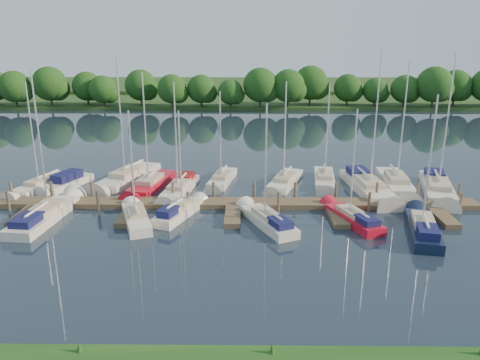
{
  "coord_description": "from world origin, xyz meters",
  "views": [
    {
      "loc": [
        0.91,
        -28.31,
        13.31
      ],
      "look_at": [
        0.53,
        8.0,
        2.2
      ],
      "focal_mm": 35.0,
      "sensor_mm": 36.0,
      "label": 1
    }
  ],
  "objects_px": {
    "dock": "(233,206)",
    "sailboat_s_2": "(180,212)",
    "sailboat_n_0": "(41,187)",
    "sailboat_n_5": "(222,180)",
    "motorboat": "(66,183)"
  },
  "relations": [
    {
      "from": "dock",
      "to": "sailboat_s_2",
      "type": "bearing_deg",
      "value": -156.33
    },
    {
      "from": "dock",
      "to": "sailboat_n_0",
      "type": "relative_size",
      "value": 3.99
    },
    {
      "from": "sailboat_s_2",
      "to": "sailboat_n_5",
      "type": "bearing_deg",
      "value": 93.31
    },
    {
      "from": "dock",
      "to": "motorboat",
      "type": "height_order",
      "value": "motorboat"
    },
    {
      "from": "dock",
      "to": "motorboat",
      "type": "xyz_separation_m",
      "value": [
        -15.64,
        5.47,
        0.16
      ]
    },
    {
      "from": "sailboat_n_5",
      "to": "sailboat_s_2",
      "type": "bearing_deg",
      "value": 82.37
    },
    {
      "from": "sailboat_n_5",
      "to": "dock",
      "type": "bearing_deg",
      "value": 111.14
    },
    {
      "from": "sailboat_n_5",
      "to": "motorboat",
      "type": "bearing_deg",
      "value": 16.02
    },
    {
      "from": "dock",
      "to": "sailboat_n_0",
      "type": "xyz_separation_m",
      "value": [
        -17.69,
        4.76,
        0.07
      ]
    },
    {
      "from": "sailboat_s_2",
      "to": "motorboat",
      "type": "bearing_deg",
      "value": 169.13
    },
    {
      "from": "motorboat",
      "to": "sailboat_s_2",
      "type": "relative_size",
      "value": 0.71
    },
    {
      "from": "sailboat_n_0",
      "to": "sailboat_s_2",
      "type": "distance_m",
      "value": 15.07
    },
    {
      "from": "sailboat_n_0",
      "to": "sailboat_n_5",
      "type": "bearing_deg",
      "value": -155.2
    },
    {
      "from": "dock",
      "to": "sailboat_s_2",
      "type": "height_order",
      "value": "sailboat_s_2"
    },
    {
      "from": "sailboat_n_5",
      "to": "sailboat_s_2",
      "type": "distance_m",
      "value": 9.12
    }
  ]
}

